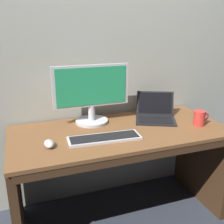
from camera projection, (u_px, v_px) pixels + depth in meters
The scene contains 7 objects.
ground_plane at pixel (119, 215), 2.14m from camera, with size 14.00×14.00×0.00m, color #2D333D.
desk at pixel (120, 160), 1.98m from camera, with size 1.53×0.71×0.74m.
laptop_black at pixel (155, 113), 2.12m from camera, with size 0.40×0.40×0.19m.
external_monitor at pixel (92, 95), 1.97m from camera, with size 0.57×0.25×0.44m.
wired_keyboard at pixel (104, 138), 1.75m from camera, with size 0.49×0.18×0.02m.
computer_mouse at pixel (49, 144), 1.64m from camera, with size 0.06×0.10×0.04m, color #B7B7BC.
coffee_mug at pixel (200, 118), 1.99m from camera, with size 0.13×0.08×0.11m.
Camera 1 is at (-0.65, -1.65, 1.46)m, focal length 42.93 mm.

